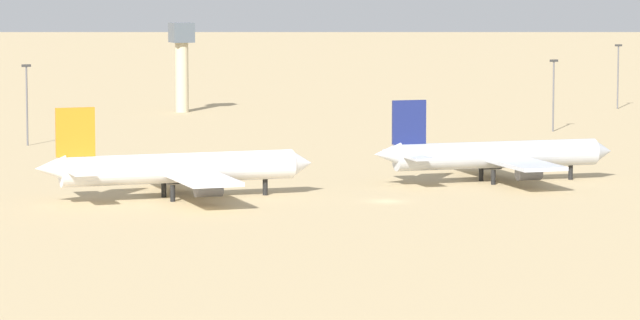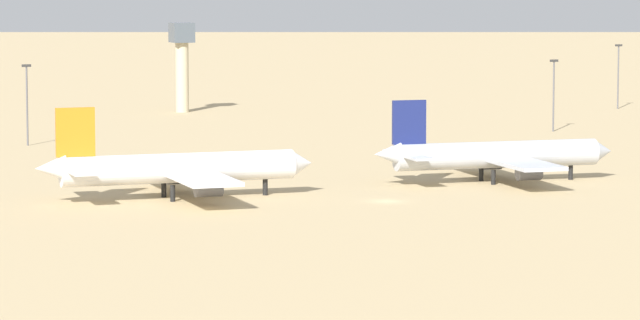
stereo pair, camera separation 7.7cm
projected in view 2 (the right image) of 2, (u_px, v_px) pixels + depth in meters
ground at (386, 201)px, 260.59m from camera, size 4000.00×4000.00×0.00m
parked_jet_orange_2 at (176, 168)px, 262.67m from camera, size 42.63×35.79×14.09m
parked_jet_navy_3 at (494, 155)px, 283.41m from camera, size 41.23×34.79×13.61m
control_tower at (182, 58)px, 425.58m from camera, size 5.20×5.20×21.64m
light_pole_west at (554, 90)px, 374.16m from camera, size 1.80×0.50×15.32m
light_pole_mid at (618, 72)px, 436.46m from camera, size 1.80×0.50×16.00m
light_pole_east at (27, 99)px, 343.63m from camera, size 1.80×0.50×15.88m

